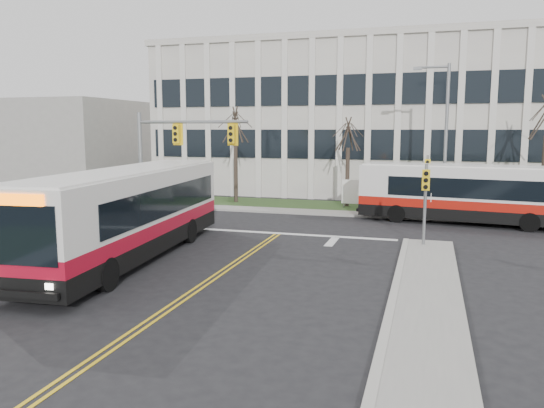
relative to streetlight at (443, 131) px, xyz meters
The scene contains 15 objects.
ground 18.81m from the streetlight, 116.37° to the right, with size 120.00×120.00×0.00m, color black.
sidewalk_east 21.82m from the streetlight, 91.43° to the right, with size 2.00×26.00×0.14m, color #9E9B93.
sidewalk_cross 6.04m from the streetlight, 161.74° to the right, with size 44.00×1.60×0.14m, color #9E9B93.
building_lawn 6.23m from the streetlight, 149.29° to the left, with size 44.00×5.00×0.12m, color #314A20.
office_building 14.15m from the streetlight, 102.38° to the left, with size 40.00×16.00×12.00m, color silver.
building_annex 35.43m from the streetlight, 163.93° to the left, with size 12.00×12.00×8.00m, color #9E9B93.
mast_arm_signal 16.39m from the streetlight, 146.49° to the right, with size 6.11×0.38×6.20m.
signal_pole_near 9.72m from the streetlight, 95.10° to the right, with size 0.34×0.39×3.80m.
signal_pole_far 2.93m from the streetlight, 136.05° to the right, with size 0.34×0.39×3.80m.
streetlight is the anchor object (origin of this frame).
directory_sign 6.96m from the streetlight, 166.77° to the left, with size 1.50×0.12×2.00m.
tree_left 14.15m from the streetlight, behind, with size 1.80×1.80×7.70m.
tree_mid 6.36m from the streetlight, 161.65° to the left, with size 1.80×1.80×6.82m.
bus_main 19.73m from the streetlight, 130.09° to the right, with size 2.96×13.64×3.64m, color silver, non-canonical shape.
bus_cross 4.48m from the streetlight, 54.27° to the right, with size 2.65×12.22×3.26m, color silver, non-canonical shape.
Camera 1 is at (7.34, -17.61, 5.35)m, focal length 35.00 mm.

